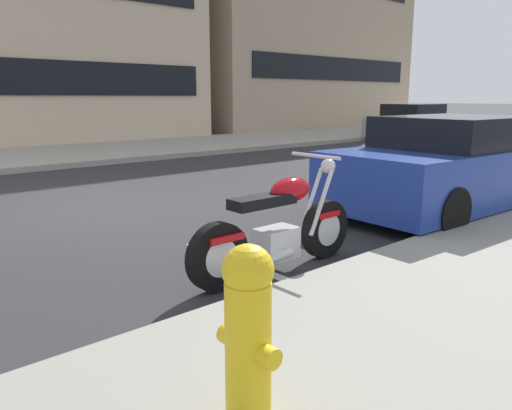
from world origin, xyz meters
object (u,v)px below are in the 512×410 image
(parked_motorcycle, at_px, (279,230))
(parked_car_at_intersection, at_px, (453,166))
(fire_hydrant, at_px, (248,329))
(car_opposite_curb, at_px, (412,122))

(parked_motorcycle, relative_size, parked_car_at_intersection, 0.48)
(parked_motorcycle, bearing_deg, fire_hydrant, -137.43)
(parked_motorcycle, xyz_separation_m, car_opposite_curb, (14.87, 7.67, 0.24))
(parked_motorcycle, distance_m, fire_hydrant, 2.47)
(parked_motorcycle, bearing_deg, car_opposite_curb, 27.28)
(parked_car_at_intersection, xyz_separation_m, car_opposite_curb, (11.06, 7.43, -0.00))
(parked_car_at_intersection, bearing_deg, parked_motorcycle, -173.00)
(parked_motorcycle, distance_m, parked_car_at_intersection, 3.82)
(parked_motorcycle, xyz_separation_m, parked_car_at_intersection, (3.80, 0.24, 0.24))
(parked_motorcycle, relative_size, car_opposite_curb, 0.48)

